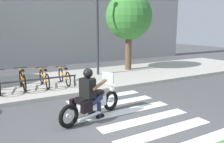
# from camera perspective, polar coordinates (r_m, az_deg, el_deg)

# --- Properties ---
(ground_plane) EXTENTS (48.00, 48.00, 0.00)m
(ground_plane) POSITION_cam_1_polar(r_m,az_deg,el_deg) (6.00, 3.12, -13.30)
(ground_plane) COLOR #4C4C4F
(sidewalk) EXTENTS (24.00, 4.40, 0.15)m
(sidewalk) POSITION_cam_1_polar(r_m,az_deg,el_deg) (10.43, -12.19, -2.55)
(sidewalk) COLOR #B7B2A8
(sidewalk) RESTS_ON ground
(crosswalk_stripe_1) EXTENTS (2.80, 0.40, 0.01)m
(crosswalk_stripe_1) POSITION_cam_1_polar(r_m,az_deg,el_deg) (5.81, 13.41, -14.39)
(crosswalk_stripe_1) COLOR white
(crosswalk_stripe_1) RESTS_ON ground
(crosswalk_stripe_2) EXTENTS (2.80, 0.40, 0.01)m
(crosswalk_stripe_2) POSITION_cam_1_polar(r_m,az_deg,el_deg) (6.36, 8.41, -11.90)
(crosswalk_stripe_2) COLOR white
(crosswalk_stripe_2) RESTS_ON ground
(crosswalk_stripe_3) EXTENTS (2.80, 0.40, 0.01)m
(crosswalk_stripe_3) POSITION_cam_1_polar(r_m,az_deg,el_deg) (6.96, 4.32, -9.76)
(crosswalk_stripe_3) COLOR white
(crosswalk_stripe_3) RESTS_ON ground
(crosswalk_stripe_4) EXTENTS (2.80, 0.40, 0.01)m
(crosswalk_stripe_4) POSITION_cam_1_polar(r_m,az_deg,el_deg) (7.60, 0.93, -7.93)
(crosswalk_stripe_4) COLOR white
(crosswalk_stripe_4) RESTS_ON ground
(crosswalk_stripe_5) EXTENTS (2.80, 0.40, 0.01)m
(crosswalk_stripe_5) POSITION_cam_1_polar(r_m,az_deg,el_deg) (8.27, -1.89, -6.37)
(crosswalk_stripe_5) COLOR white
(crosswalk_stripe_5) RESTS_ON ground
(motorcycle) EXTENTS (2.12, 0.97, 1.20)m
(motorcycle) POSITION_cam_1_polar(r_m,az_deg,el_deg) (6.28, -5.03, -7.79)
(motorcycle) COLOR black
(motorcycle) RESTS_ON ground
(rider) EXTENTS (0.74, 0.68, 1.42)m
(rider) POSITION_cam_1_polar(r_m,az_deg,el_deg) (6.12, -5.64, -4.73)
(rider) COLOR black
(rider) RESTS_ON ground
(bicycle_2) EXTENTS (0.48, 1.63, 0.80)m
(bicycle_2) POSITION_cam_1_polar(r_m,az_deg,el_deg) (9.25, -21.68, -2.02)
(bicycle_2) COLOR black
(bicycle_2) RESTS_ON sidewalk
(bicycle_3) EXTENTS (0.48, 1.67, 0.75)m
(bicycle_3) POSITION_cam_1_polar(r_m,az_deg,el_deg) (9.39, -16.74, -1.64)
(bicycle_3) COLOR black
(bicycle_3) RESTS_ON sidewalk
(bicycle_4) EXTENTS (0.48, 1.58, 0.73)m
(bicycle_4) POSITION_cam_1_polar(r_m,az_deg,el_deg) (9.60, -11.97, -1.19)
(bicycle_4) COLOR black
(bicycle_4) RESTS_ON sidewalk
(bike_rack) EXTENTS (3.87, 0.07, 0.49)m
(bike_rack) POSITION_cam_1_polar(r_m,az_deg,el_deg) (8.70, -21.19, -2.40)
(bike_rack) COLOR #333338
(bike_rack) RESTS_ON sidewalk
(street_lamp) EXTENTS (0.28, 0.28, 4.59)m
(street_lamp) POSITION_cam_1_polar(r_m,az_deg,el_deg) (11.24, -3.70, 12.42)
(street_lamp) COLOR #2D2D33
(street_lamp) RESTS_ON ground
(tree_near_rack) EXTENTS (2.54, 2.54, 4.37)m
(tree_near_rack) POSITION_cam_1_polar(r_m,az_deg,el_deg) (12.64, 4.28, 13.63)
(tree_near_rack) COLOR brown
(tree_near_rack) RESTS_ON ground
(building_backdrop) EXTENTS (24.00, 1.20, 7.79)m
(building_backdrop) POSITION_cam_1_polar(r_m,az_deg,el_deg) (15.76, -19.27, 15.55)
(building_backdrop) COLOR #9C9C9C
(building_backdrop) RESTS_ON ground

